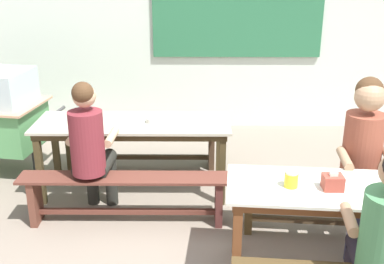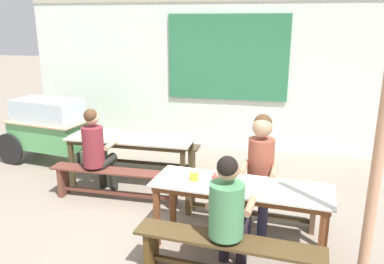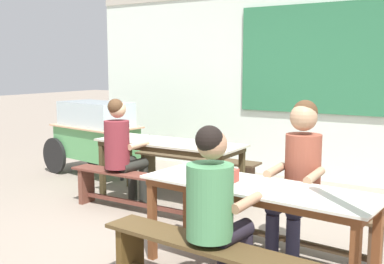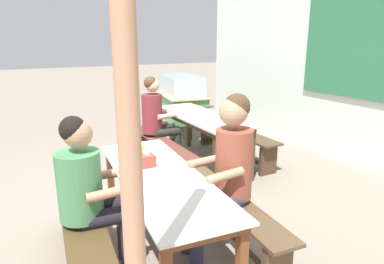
{
  "view_description": "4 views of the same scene",
  "coord_description": "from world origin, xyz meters",
  "px_view_note": "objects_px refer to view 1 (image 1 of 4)",
  "views": [
    {
      "loc": [
        -0.17,
        -3.26,
        2.19
      ],
      "look_at": [
        -0.2,
        0.26,
        0.89
      ],
      "focal_mm": 44.33,
      "sensor_mm": 36.0,
      "label": 1
    },
    {
      "loc": [
        1.3,
        -4.09,
        2.36
      ],
      "look_at": [
        0.19,
        0.77,
        0.92
      ],
      "focal_mm": 36.15,
      "sensor_mm": 36.0,
      "label": 2
    },
    {
      "loc": [
        2.41,
        -3.62,
        1.63
      ],
      "look_at": [
        -0.13,
        0.46,
        0.95
      ],
      "focal_mm": 44.05,
      "sensor_mm": 36.0,
      "label": 3
    },
    {
      "loc": [
        3.29,
        -1.34,
        1.75
      ],
      "look_at": [
        0.22,
        0.31,
        0.8
      ],
      "focal_mm": 31.98,
      "sensor_mm": 36.0,
      "label": 4
    }
  ],
  "objects_px": {
    "person_right_near_table": "(364,153)",
    "bench_near_back": "(340,201)",
    "tissue_box": "(333,182)",
    "dining_table_near": "(363,198)",
    "person_left_back_turned": "(90,144)",
    "bench_far_front": "(126,192)",
    "soup_bowl": "(154,120)",
    "dining_table_far": "(133,129)",
    "condiment_jar": "(291,179)",
    "bench_far_back": "(141,141)"
  },
  "relations": [
    {
      "from": "person_left_back_turned",
      "to": "tissue_box",
      "type": "xyz_separation_m",
      "value": [
        1.81,
        -0.85,
        0.07
      ]
    },
    {
      "from": "tissue_box",
      "to": "soup_bowl",
      "type": "distance_m",
      "value": 1.89
    },
    {
      "from": "dining_table_far",
      "to": "person_right_near_table",
      "type": "distance_m",
      "value": 2.08
    },
    {
      "from": "bench_far_back",
      "to": "person_right_near_table",
      "type": "relative_size",
      "value": 1.32
    },
    {
      "from": "bench_far_front",
      "to": "bench_near_back",
      "type": "bearing_deg",
      "value": -4.98
    },
    {
      "from": "tissue_box",
      "to": "dining_table_near",
      "type": "bearing_deg",
      "value": 4.68
    },
    {
      "from": "bench_near_back",
      "to": "person_left_back_turned",
      "type": "xyz_separation_m",
      "value": [
        -2.09,
        0.23,
        0.4
      ]
    },
    {
      "from": "bench_far_front",
      "to": "person_left_back_turned",
      "type": "xyz_separation_m",
      "value": [
        -0.3,
        0.08,
        0.41
      ]
    },
    {
      "from": "person_left_back_turned",
      "to": "bench_far_back",
      "type": "bearing_deg",
      "value": 75.43
    },
    {
      "from": "bench_near_back",
      "to": "person_left_back_turned",
      "type": "relative_size",
      "value": 1.38
    },
    {
      "from": "bench_far_back",
      "to": "bench_near_back",
      "type": "bearing_deg",
      "value": -37.05
    },
    {
      "from": "dining_table_far",
      "to": "person_right_near_table",
      "type": "height_order",
      "value": "person_right_near_table"
    },
    {
      "from": "person_right_near_table",
      "to": "dining_table_near",
      "type": "bearing_deg",
      "value": -107.63
    },
    {
      "from": "dining_table_far",
      "to": "bench_near_back",
      "type": "bearing_deg",
      "value": -22.86
    },
    {
      "from": "dining_table_far",
      "to": "person_right_near_table",
      "type": "relative_size",
      "value": 1.37
    },
    {
      "from": "dining_table_far",
      "to": "tissue_box",
      "type": "bearing_deg",
      "value": -42.16
    },
    {
      "from": "bench_far_back",
      "to": "soup_bowl",
      "type": "xyz_separation_m",
      "value": [
        0.2,
        -0.61,
        0.45
      ]
    },
    {
      "from": "bench_far_back",
      "to": "condiment_jar",
      "type": "relative_size",
      "value": 15.61
    },
    {
      "from": "dining_table_far",
      "to": "dining_table_near",
      "type": "relative_size",
      "value": 0.97
    },
    {
      "from": "soup_bowl",
      "to": "condiment_jar",
      "type": "bearing_deg",
      "value": -51.82
    },
    {
      "from": "dining_table_far",
      "to": "condiment_jar",
      "type": "height_order",
      "value": "condiment_jar"
    },
    {
      "from": "dining_table_far",
      "to": "dining_table_near",
      "type": "distance_m",
      "value": 2.2
    },
    {
      "from": "bench_near_back",
      "to": "tissue_box",
      "type": "relative_size",
      "value": 13.34
    },
    {
      "from": "person_right_near_table",
      "to": "bench_near_back",
      "type": "bearing_deg",
      "value": 144.25
    },
    {
      "from": "person_right_near_table",
      "to": "soup_bowl",
      "type": "height_order",
      "value": "person_right_near_table"
    },
    {
      "from": "bench_near_back",
      "to": "person_left_back_turned",
      "type": "height_order",
      "value": "person_left_back_turned"
    },
    {
      "from": "bench_far_front",
      "to": "dining_table_near",
      "type": "bearing_deg",
      "value": -23.43
    },
    {
      "from": "dining_table_far",
      "to": "soup_bowl",
      "type": "distance_m",
      "value": 0.22
    },
    {
      "from": "tissue_box",
      "to": "soup_bowl",
      "type": "bearing_deg",
      "value": 134.06
    },
    {
      "from": "bench_far_back",
      "to": "bench_far_front",
      "type": "height_order",
      "value": "same"
    },
    {
      "from": "bench_far_back",
      "to": "person_left_back_turned",
      "type": "xyz_separation_m",
      "value": [
        -0.29,
        -1.12,
        0.4
      ]
    },
    {
      "from": "bench_far_front",
      "to": "tissue_box",
      "type": "distance_m",
      "value": 1.77
    },
    {
      "from": "bench_far_back",
      "to": "person_right_near_table",
      "type": "xyz_separation_m",
      "value": [
        1.91,
        -1.44,
        0.47
      ]
    },
    {
      "from": "dining_table_far",
      "to": "bench_far_front",
      "type": "distance_m",
      "value": 0.7
    },
    {
      "from": "dining_table_far",
      "to": "person_left_back_turned",
      "type": "distance_m",
      "value": 0.6
    },
    {
      "from": "person_left_back_turned",
      "to": "person_right_near_table",
      "type": "xyz_separation_m",
      "value": [
        2.2,
        -0.31,
        0.06
      ]
    },
    {
      "from": "bench_far_back",
      "to": "person_left_back_turned",
      "type": "distance_m",
      "value": 1.23
    },
    {
      "from": "dining_table_far",
      "to": "bench_far_front",
      "type": "relative_size",
      "value": 1.01
    },
    {
      "from": "dining_table_near",
      "to": "soup_bowl",
      "type": "distance_m",
      "value": 2.04
    },
    {
      "from": "bench_far_back",
      "to": "bench_far_front",
      "type": "relative_size",
      "value": 0.97
    },
    {
      "from": "person_left_back_turned",
      "to": "soup_bowl",
      "type": "xyz_separation_m",
      "value": [
        0.49,
        0.51,
        0.04
      ]
    },
    {
      "from": "bench_far_front",
      "to": "soup_bowl",
      "type": "xyz_separation_m",
      "value": [
        0.2,
        0.59,
        0.46
      ]
    },
    {
      "from": "soup_bowl",
      "to": "person_right_near_table",
      "type": "bearing_deg",
      "value": -25.79
    },
    {
      "from": "bench_near_back",
      "to": "condiment_jar",
      "type": "relative_size",
      "value": 15.36
    },
    {
      "from": "bench_far_back",
      "to": "condiment_jar",
      "type": "xyz_separation_m",
      "value": [
        1.25,
        -1.94,
        0.48
      ]
    },
    {
      "from": "dining_table_near",
      "to": "bench_far_front",
      "type": "height_order",
      "value": "dining_table_near"
    },
    {
      "from": "bench_near_back",
      "to": "soup_bowl",
      "type": "distance_m",
      "value": 1.81
    },
    {
      "from": "bench_near_back",
      "to": "condiment_jar",
      "type": "distance_m",
      "value": 0.94
    },
    {
      "from": "bench_far_front",
      "to": "condiment_jar",
      "type": "distance_m",
      "value": 1.53
    },
    {
      "from": "dining_table_near",
      "to": "bench_near_back",
      "type": "xyz_separation_m",
      "value": [
        0.05,
        0.6,
        -0.35
      ]
    }
  ]
}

